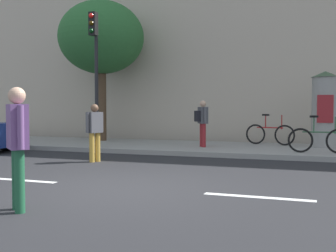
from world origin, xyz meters
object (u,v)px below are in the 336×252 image
street_tree (101,38)px  pedestrian_in_light_jacket (202,120)px  pedestrian_near_pole (95,129)px  bicycle_leaning (270,134)px  poster_column (325,109)px  bicycle_upright (319,140)px  pedestrian_tallest (18,138)px  traffic_light (95,57)px

street_tree → pedestrian_in_light_jacket: street_tree is taller
pedestrian_near_pole → bicycle_leaning: size_ratio=0.90×
poster_column → pedestrian_in_light_jacket: size_ratio=1.62×
bicycle_upright → street_tree: bearing=166.4°
pedestrian_tallest → pedestrian_near_pole: pedestrian_tallest is taller
pedestrian_in_light_jacket → poster_column: bearing=17.3°
pedestrian_near_pole → street_tree: bearing=116.5°
traffic_light → bicycle_leaning: bearing=28.3°
traffic_light → pedestrian_tallest: size_ratio=2.52×
street_tree → bicycle_upright: (8.15, -1.97, -3.69)m
bicycle_leaning → bicycle_upright: bearing=-54.5°
street_tree → bicycle_upright: 9.16m
pedestrian_in_light_jacket → bicycle_upright: (3.69, -0.72, -0.53)m
street_tree → pedestrian_tallest: size_ratio=3.16×
poster_column → street_tree: 8.79m
pedestrian_near_pole → pedestrian_in_light_jacket: size_ratio=1.01×
traffic_light → bicycle_upright: (6.99, 0.62, -2.58)m
poster_column → pedestrian_near_pole: 7.63m
traffic_light → bicycle_leaning: size_ratio=2.54×
traffic_light → pedestrian_near_pole: traffic_light is taller
bicycle_leaning → pedestrian_tallest: bearing=-103.8°
pedestrian_near_pole → bicycle_leaning: pedestrian_near_pole is taller
traffic_light → pedestrian_tallest: (2.88, -7.28, -2.08)m
traffic_light → pedestrian_near_pole: bearing=-60.9°
pedestrian_tallest → bicycle_upright: pedestrian_tallest is taller
poster_column → bicycle_upright: poster_column is taller
traffic_light → pedestrian_tallest: 8.10m
pedestrian_near_pole → bicycle_leaning: (4.12, 5.13, -0.36)m
traffic_light → bicycle_leaning: 6.62m
street_tree → pedestrian_tallest: bearing=-67.7°
poster_column → pedestrian_near_pole: poster_column is taller
poster_column → street_tree: size_ratio=0.45×
bicycle_leaning → street_tree: bearing=-177.3°
poster_column → street_tree: (-8.33, 0.04, 2.79)m
poster_column → pedestrian_tallest: size_ratio=1.44×
pedestrian_in_light_jacket → traffic_light: bearing=-157.9°
pedestrian_tallest → bicycle_leaning: (2.49, 10.17, -0.50)m
traffic_light → poster_column: (7.17, 2.54, -1.69)m
traffic_light → street_tree: 3.04m
poster_column → pedestrian_tallest: 10.73m
street_tree → pedestrian_in_light_jacket: bearing=-15.6°
bicycle_leaning → bicycle_upright: same height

